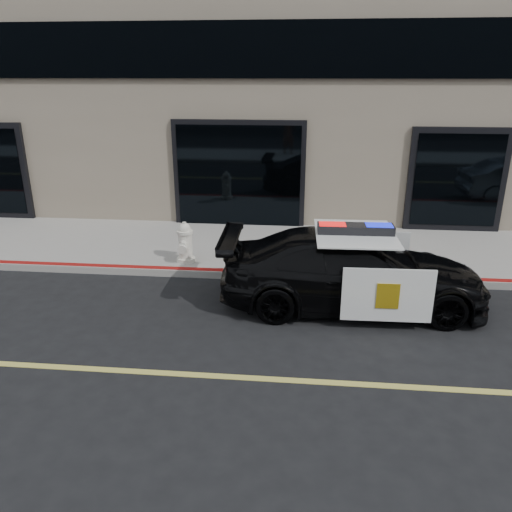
{
  "coord_description": "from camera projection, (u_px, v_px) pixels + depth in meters",
  "views": [
    {
      "loc": [
        0.72,
        -5.87,
        4.0
      ],
      "look_at": [
        -0.08,
        2.2,
        1.0
      ],
      "focal_mm": 35.0,
      "sensor_mm": 36.0,
      "label": 1
    }
  ],
  "objects": [
    {
      "name": "ground",
      "position": [
        246.0,
        378.0,
        6.94
      ],
      "size": [
        120.0,
        120.0,
        0.0
      ],
      "primitive_type": "plane",
      "color": "black",
      "rests_on": "ground"
    },
    {
      "name": "sidewalk_n",
      "position": [
        272.0,
        248.0,
        11.81
      ],
      "size": [
        60.0,
        3.5,
        0.15
      ],
      "primitive_type": "cube",
      "color": "gray",
      "rests_on": "ground"
    },
    {
      "name": "police_car",
      "position": [
        353.0,
        270.0,
        8.87
      ],
      "size": [
        2.26,
        4.78,
        1.54
      ],
      "color": "black",
      "rests_on": "ground"
    },
    {
      "name": "fire_hydrant",
      "position": [
        185.0,
        243.0,
        10.63
      ],
      "size": [
        0.4,
        0.56,
        0.88
      ],
      "color": "white",
      "rests_on": "sidewalk_n"
    }
  ]
}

